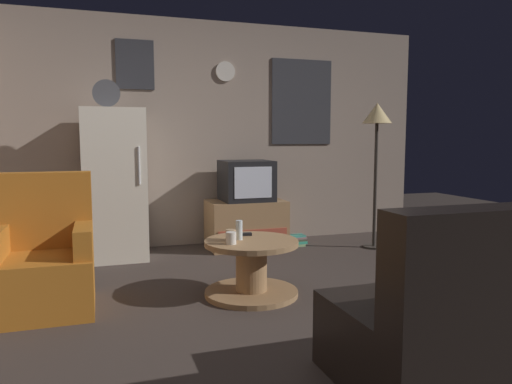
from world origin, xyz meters
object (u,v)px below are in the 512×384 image
mug_ceramic_tan (231,236)px  book_stack (296,240)px  wine_glass (239,230)px  armchair (43,262)px  fridge (114,184)px  remote_control (242,234)px  mug_ceramic_white (231,238)px  couch (508,318)px  tv_stand (246,224)px  standing_lamp (377,124)px  crt_tv (246,181)px  coffee_table (251,268)px

mug_ceramic_tan → book_stack: (1.17, 1.51, -0.42)m
wine_glass → armchair: armchair is taller
fridge → armchair: (-0.55, -1.38, -0.42)m
wine_glass → remote_control: size_ratio=1.00×
mug_ceramic_white → couch: couch is taller
fridge → wine_glass: size_ratio=11.80×
fridge → mug_ceramic_tan: bearing=-63.3°
mug_ceramic_tan → couch: 1.92m
mug_ceramic_tan → book_stack: size_ratio=0.41×
tv_stand → standing_lamp: (1.35, -0.45, 1.09)m
tv_stand → crt_tv: size_ratio=1.56×
tv_stand → armchair: armchair is taller
fridge → tv_stand: size_ratio=2.11×
fridge → couch: bearing=-61.0°
mug_ceramic_white → book_stack: bearing=53.4°
mug_ceramic_white → armchair: 1.34m
fridge → mug_ceramic_tan: fridge is taller
remote_control → armchair: size_ratio=0.16×
crt_tv → couch: crt_tv is taller
tv_stand → armchair: (-1.94, -1.42, 0.07)m
mug_ceramic_tan → book_stack: bearing=52.3°
standing_lamp → wine_glass: bearing=-149.4°
fridge → remote_control: 1.69m
standing_lamp → armchair: 3.58m
mug_ceramic_white → tv_stand: bearing=69.5°
tv_stand → mug_ceramic_tan: size_ratio=9.33×
standing_lamp → mug_ceramic_tan: standing_lamp is taller
wine_glass → coffee_table: bearing=-26.0°
wine_glass → couch: bearing=-61.5°
tv_stand → mug_ceramic_tan: (-0.61, -1.60, 0.22)m
remote_control → tv_stand: bearing=77.7°
fridge → armchair: bearing=-111.6°
coffee_table → remote_control: bearing=95.8°
tv_stand → book_stack: size_ratio=3.86×
tv_stand → armchair: bearing=-143.7°
couch → mug_ceramic_white: bearing=123.1°
wine_glass → book_stack: wine_glass is taller
fridge → wine_glass: (0.86, -1.52, -0.25)m
tv_stand → book_stack: 0.60m
crt_tv → book_stack: 0.89m
fridge → remote_control: bearing=-56.0°
armchair → book_stack: size_ratio=4.41×
tv_stand → couch: 3.26m
crt_tv → mug_ceramic_white: bearing=-110.6°
fridge → couch: 3.68m
tv_stand → standing_lamp: 1.79m
standing_lamp → couch: standing_lamp is taller
armchair → book_stack: bearing=28.1°
remote_control → book_stack: (1.03, 1.33, -0.39)m
tv_stand → remote_control: 1.50m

